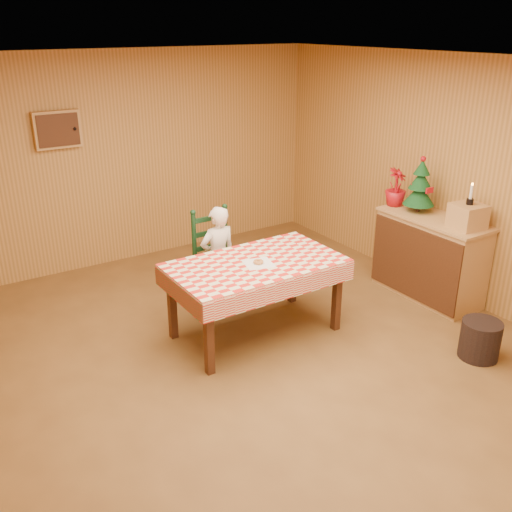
{
  "coord_description": "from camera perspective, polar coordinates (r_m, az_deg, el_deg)",
  "views": [
    {
      "loc": [
        -2.55,
        -3.73,
        2.89
      ],
      "look_at": [
        0.0,
        0.2,
        0.95
      ],
      "focal_mm": 40.0,
      "sensor_mm": 36.0,
      "label": 1
    }
  ],
  "objects": [
    {
      "name": "crate",
      "position": [
        6.17,
        20.41,
        3.75
      ],
      "size": [
        0.33,
        0.33,
        0.25
      ],
      "primitive_type": "cube",
      "rotation": [
        0.0,
        0.0,
        -0.12
      ],
      "color": "tan",
      "rests_on": "shelf_unit"
    },
    {
      "name": "candle_set",
      "position": [
        6.12,
        20.65,
        5.43
      ],
      "size": [
        0.07,
        0.07,
        0.22
      ],
      "color": "black",
      "rests_on": "crate"
    },
    {
      "name": "shelf_unit",
      "position": [
        6.59,
        16.96,
        -0.13
      ],
      "size": [
        0.54,
        1.24,
        0.93
      ],
      "color": "tan",
      "rests_on": "ground"
    },
    {
      "name": "donut",
      "position": [
        5.36,
        0.24,
        -0.58
      ],
      "size": [
        0.12,
        0.12,
        0.03
      ],
      "primitive_type": "torus",
      "rotation": [
        0.0,
        0.0,
        -0.26
      ],
      "color": "#C18145",
      "rests_on": "napkin"
    },
    {
      "name": "dining_table",
      "position": [
        5.44,
        -0.05,
        -1.4
      ],
      "size": [
        1.66,
        0.96,
        0.77
      ],
      "color": "#472513",
      "rests_on": "ground"
    },
    {
      "name": "ladder_chair",
      "position": [
        6.13,
        -4.05,
        -0.47
      ],
      "size": [
        0.44,
        0.4,
        1.08
      ],
      "color": "black",
      "rests_on": "ground"
    },
    {
      "name": "flower_arrangement",
      "position": [
        6.69,
        13.83,
        6.7
      ],
      "size": [
        0.3,
        0.3,
        0.43
      ],
      "primitive_type": "imported",
      "rotation": [
        0.0,
        0.0,
        0.3
      ],
      "color": "#A20E18",
      "rests_on": "shelf_unit"
    },
    {
      "name": "cabin_walls",
      "position": [
        5.08,
        -2.1,
        10.38
      ],
      "size": [
        5.1,
        6.05,
        2.65
      ],
      "color": "#B48341",
      "rests_on": "ground"
    },
    {
      "name": "seated_child",
      "position": [
        6.06,
        -3.8,
        -0.14
      ],
      "size": [
        0.41,
        0.27,
        1.12
      ],
      "primitive_type": "imported",
      "rotation": [
        0.0,
        0.0,
        3.14
      ],
      "color": "white",
      "rests_on": "ground"
    },
    {
      "name": "storage_bin",
      "position": [
        5.67,
        21.5,
        -7.78
      ],
      "size": [
        0.47,
        0.47,
        0.36
      ],
      "primitive_type": "cylinder",
      "rotation": [
        0.0,
        0.0,
        -0.36
      ],
      "color": "black",
      "rests_on": "ground"
    },
    {
      "name": "christmas_tree",
      "position": [
        6.51,
        16.1,
        6.66
      ],
      "size": [
        0.34,
        0.34,
        0.62
      ],
      "color": "#472513",
      "rests_on": "shelf_unit"
    },
    {
      "name": "ground",
      "position": [
        5.36,
        1.18,
        -10.12
      ],
      "size": [
        6.0,
        6.0,
        0.0
      ],
      "primitive_type": "plane",
      "color": "brown",
      "rests_on": "ground"
    },
    {
      "name": "napkin",
      "position": [
        5.37,
        0.24,
        -0.76
      ],
      "size": [
        0.32,
        0.32,
        0.0
      ],
      "primitive_type": "cube",
      "rotation": [
        0.0,
        0.0,
        -0.24
      ],
      "color": "white",
      "rests_on": "dining_table"
    }
  ]
}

